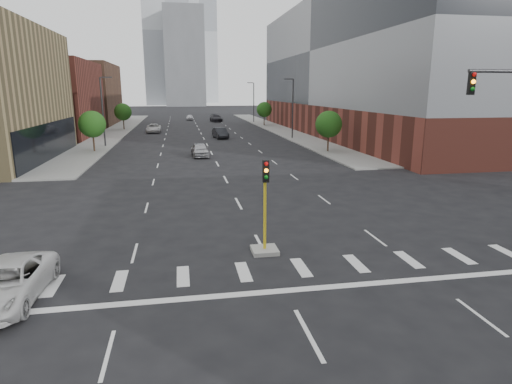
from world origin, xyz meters
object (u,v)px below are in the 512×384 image
object	(u,v)px
car_mid_right	(220,133)
car_far_left	(154,128)
car_distant	(190,117)
parked_minivan	(7,283)
car_deep_right	(216,118)
car_near_left	(200,150)
median_traffic_signal	(265,233)

from	to	relation	value
car_mid_right	car_far_left	world-z (taller)	car_mid_right
car_distant	parked_minivan	xyz separation A→B (m)	(-8.98, -94.90, 0.03)
car_mid_right	car_deep_right	xyz separation A→B (m)	(2.43, 36.04, 0.03)
car_far_left	parked_minivan	bearing A→B (deg)	-92.11
car_near_left	car_distant	world-z (taller)	car_near_left
car_near_left	car_distant	xyz separation A→B (m)	(0.48, 61.55, -0.09)
car_near_left	car_mid_right	xyz separation A→B (m)	(4.09, 18.53, 0.06)
car_mid_right	parked_minivan	bearing A→B (deg)	-110.91
car_near_left	car_deep_right	distance (m)	54.95
car_mid_right	median_traffic_signal	bearing A→B (deg)	-100.30
car_mid_right	car_near_left	bearing A→B (deg)	-109.73
car_deep_right	car_distant	world-z (taller)	car_deep_right
car_distant	car_far_left	bearing A→B (deg)	-103.97
car_far_left	car_deep_right	distance (m)	27.89
median_traffic_signal	car_far_left	xyz separation A→B (m)	(-8.22, 60.40, -0.22)
car_mid_right	car_distant	xyz separation A→B (m)	(-3.61, 43.02, -0.15)
parked_minivan	car_far_left	bearing A→B (deg)	90.90
car_deep_right	car_mid_right	bearing A→B (deg)	-99.21
car_mid_right	car_distant	bearing A→B (deg)	87.54
car_mid_right	car_deep_right	distance (m)	36.12
car_deep_right	parked_minivan	world-z (taller)	car_deep_right
median_traffic_signal	car_distant	bearing A→B (deg)	90.64
car_mid_right	car_distant	size ratio (longest dim) A/B	1.27
car_near_left	car_far_left	distance (m)	30.76
median_traffic_signal	car_distant	world-z (taller)	median_traffic_signal
car_mid_right	car_far_left	size ratio (longest dim) A/B	0.92
parked_minivan	car_deep_right	bearing A→B (deg)	82.81
car_distant	car_mid_right	bearing A→B (deg)	-86.30
car_near_left	car_far_left	world-z (taller)	car_near_left
car_far_left	car_mid_right	bearing A→B (deg)	-47.23
median_traffic_signal	car_near_left	world-z (taller)	median_traffic_signal
car_near_left	car_deep_right	world-z (taller)	car_deep_right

